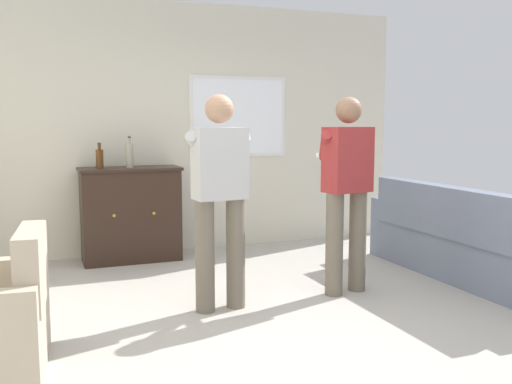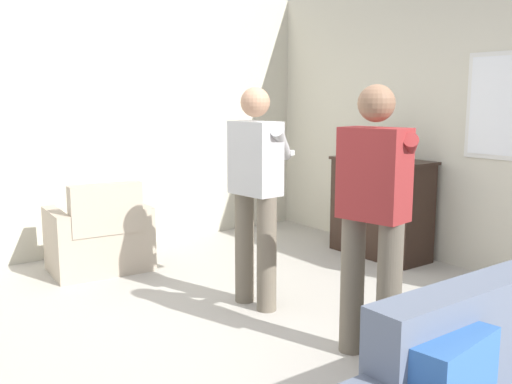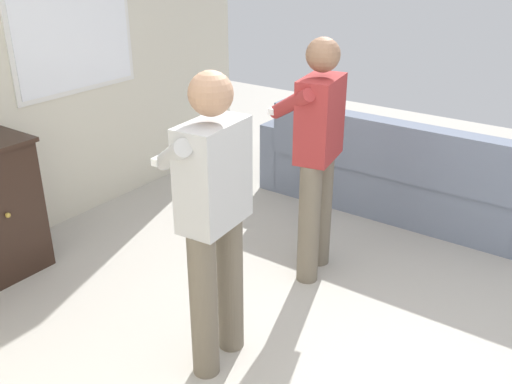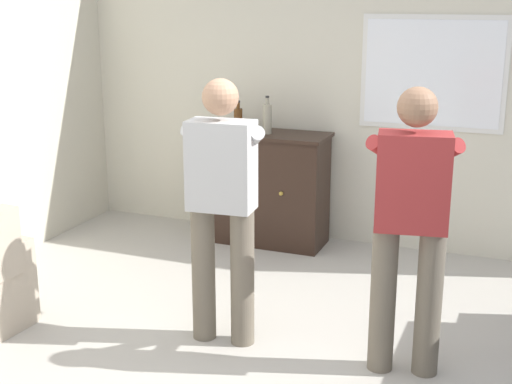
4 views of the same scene
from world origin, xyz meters
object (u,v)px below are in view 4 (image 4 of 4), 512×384
object	(u,v)px
bottle_liquor_amber	(238,118)
person_standing_right	(411,219)
bottle_wine_green	(267,118)
sideboard_cabinet	(268,188)
person_standing_left	(222,200)

from	to	relation	value
bottle_liquor_amber	person_standing_right	bearing A→B (deg)	-45.25
bottle_wine_green	person_standing_right	world-z (taller)	person_standing_right
bottle_wine_green	bottle_liquor_amber	distance (m)	0.31
bottle_wine_green	person_standing_right	bearing A→B (deg)	-49.29
sideboard_cabinet	person_standing_left	xyz separation A→B (m)	(0.40, -1.87, 0.44)
sideboard_cabinet	bottle_wine_green	xyz separation A→B (m)	(-0.00, -0.04, 0.63)
person_standing_left	sideboard_cabinet	bearing A→B (deg)	102.13
bottle_liquor_amber	person_standing_left	size ratio (longest dim) A/B	0.16
bottle_wine_green	person_standing_right	xyz separation A→B (m)	(1.54, -1.79, -0.19)
person_standing_left	person_standing_right	xyz separation A→B (m)	(1.14, 0.04, 0.00)
bottle_wine_green	sideboard_cabinet	bearing A→B (deg)	89.44
person_standing_left	person_standing_right	world-z (taller)	same
person_standing_right	bottle_liquor_amber	bearing A→B (deg)	134.75
sideboard_cabinet	person_standing_left	world-z (taller)	person_standing_left
bottle_liquor_amber	person_standing_right	xyz separation A→B (m)	(1.84, -1.86, -0.16)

